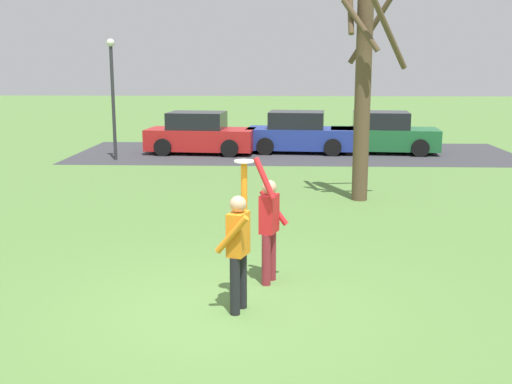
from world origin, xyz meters
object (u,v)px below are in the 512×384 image
Objects in this scene: person_defender at (269,222)px; parked_car_green at (383,134)px; frisbee_disc at (244,161)px; parked_car_blue at (299,134)px; parked_car_red at (200,135)px; lamppost_by_lot at (113,87)px; bare_tree_tall at (364,75)px; person_catcher at (238,243)px.

person_defender is 15.53m from parked_car_green.
parked_car_blue is at bearing 85.59° from frisbee_disc.
parked_car_red is at bearing 99.50° from frisbee_disc.
parked_car_blue is (3.84, 0.43, 0.00)m from parked_car_red.
parked_car_red is 3.85m from lamppost_by_lot.
lamppost_by_lot is at bearing -162.37° from parked_car_green.
bare_tree_tall reaches higher than parked_car_red.
parked_car_blue is (1.30, 16.20, -0.25)m from person_catcher.
parked_car_red is (-2.93, 14.57, -0.25)m from person_defender.
parked_car_red is 10.07m from bare_tree_tall.
parked_car_green is 1.00× the size of lamppost_by_lot.
frisbee_disc is at bearing -68.39° from lamppost_by_lot.
person_defender is 14.87m from parked_car_red.
bare_tree_tall is at bearing -0.75° from person_catcher.
person_defender is 15.03m from parked_car_blue.
parked_car_red is at bearing -171.83° from parked_car_green.
parked_car_red is (-2.53, 15.77, -0.25)m from person_catcher.
frisbee_disc is at bearing 0.00° from person_defender.
parked_car_green is at bearing 12.64° from lamppost_by_lot.
lamppost_by_lot reaches higher than parked_car_red.
parked_car_green is (4.15, 14.97, -0.25)m from person_defender.
person_defender is 0.48× the size of parked_car_blue.
person_defender reaches higher than parked_car_red.
parked_car_red is 7.09m from parked_car_green.
parked_car_green is (4.55, 16.16, -0.25)m from person_catcher.
person_catcher reaches higher than person_defender.
bare_tree_tall reaches higher than parked_car_green.
parked_car_blue is at bearing -164.94° from person_defender.
person_defender is at bearing 71.50° from frisbee_disc.
person_catcher is 0.49× the size of parked_car_blue.
person_defender is 0.48× the size of lamppost_by_lot.
frisbee_disc is at bearing -100.69° from parked_car_green.
person_defender reaches higher than parked_car_blue.
parked_car_green is at bearing 8.17° from parked_car_red.
parked_car_red is at bearing 32.83° from lamppost_by_lot.
person_catcher is 0.49× the size of parked_car_green.
bare_tree_tall is 10.29m from lamppost_by_lot.
frisbee_disc reaches higher than person_defender.
lamppost_by_lot is at bearing -137.14° from person_defender.
person_catcher is 15.97m from parked_car_red.
frisbee_disc is at bearing -0.00° from person_catcher.
person_catcher is at bearing -89.61° from parked_car_blue.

